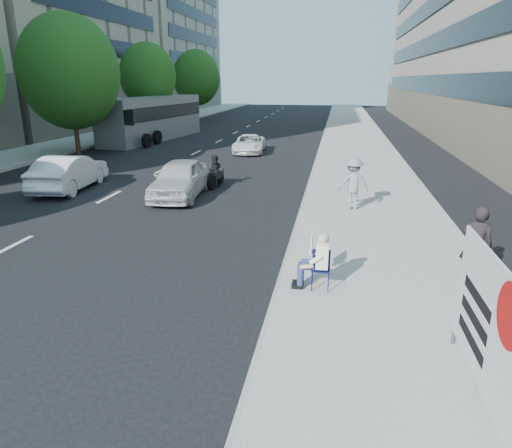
% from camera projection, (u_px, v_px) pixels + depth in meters
% --- Properties ---
extents(ground, '(160.00, 160.00, 0.00)m').
position_uv_depth(ground, '(210.00, 297.00, 10.12)').
color(ground, black).
rests_on(ground, ground).
extents(near_sidewalk, '(5.00, 120.00, 0.15)m').
position_uv_depth(near_sidewalk, '(359.00, 156.00, 28.20)').
color(near_sidewalk, gray).
rests_on(near_sidewalk, ground).
extents(far_sidewalk, '(4.50, 120.00, 0.15)m').
position_uv_depth(far_sidewalk, '(54.00, 148.00, 31.65)').
color(far_sidewalk, gray).
rests_on(far_sidewalk, ground).
extents(far_bldg_north, '(22.00, 28.00, 28.00)m').
position_uv_depth(far_bldg_north, '(126.00, 14.00, 69.04)').
color(far_bldg_north, tan).
rests_on(far_bldg_north, ground).
extents(tree_far_c, '(6.00, 6.00, 8.47)m').
position_uv_depth(tree_far_c, '(69.00, 72.00, 27.77)').
color(tree_far_c, '#382616').
rests_on(tree_far_c, ground).
extents(tree_far_d, '(4.80, 4.80, 7.65)m').
position_uv_depth(tree_far_d, '(148.00, 76.00, 39.07)').
color(tree_far_d, '#382616').
rests_on(tree_far_d, ground).
extents(tree_far_e, '(5.40, 5.40, 7.89)m').
position_uv_depth(tree_far_e, '(196.00, 78.00, 52.24)').
color(tree_far_e, '#382616').
rests_on(tree_far_e, ground).
extents(seated_protester, '(0.83, 1.12, 1.31)m').
position_uv_depth(seated_protester, '(316.00, 257.00, 10.02)').
color(seated_protester, '#12164F').
rests_on(seated_protester, near_sidewalk).
extents(jogger, '(1.35, 1.00, 1.87)m').
position_uv_depth(jogger, '(353.00, 184.00, 16.15)').
color(jogger, gray).
rests_on(jogger, near_sidewalk).
extents(pedestrian_woman, '(0.76, 0.59, 1.83)m').
position_uv_depth(pedestrian_woman, '(476.00, 245.00, 10.20)').
color(pedestrian_woman, black).
rests_on(pedestrian_woman, near_sidewalk).
extents(protest_banner, '(0.08, 3.06, 2.20)m').
position_uv_depth(protest_banner, '(488.00, 324.00, 6.26)').
color(protest_banner, '#4C4C4C').
rests_on(protest_banner, near_sidewalk).
extents(white_sedan_near, '(2.09, 4.56, 1.51)m').
position_uv_depth(white_sedan_near, '(180.00, 179.00, 18.51)').
color(white_sedan_near, silver).
rests_on(white_sedan_near, ground).
extents(white_sedan_mid, '(2.04, 4.74, 1.52)m').
position_uv_depth(white_sedan_mid, '(69.00, 172.00, 19.75)').
color(white_sedan_mid, silver).
rests_on(white_sedan_mid, ground).
extents(white_sedan_far, '(2.31, 4.33, 1.16)m').
position_uv_depth(white_sedan_far, '(249.00, 144.00, 29.78)').
color(white_sedan_far, white).
rests_on(white_sedan_far, ground).
extents(motorcycle, '(0.75, 2.05, 1.42)m').
position_uv_depth(motorcycle, '(216.00, 173.00, 20.28)').
color(motorcycle, black).
rests_on(motorcycle, ground).
extents(bus, '(4.09, 12.32, 3.30)m').
position_uv_depth(bus, '(153.00, 119.00, 36.01)').
color(bus, slate).
rests_on(bus, ground).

